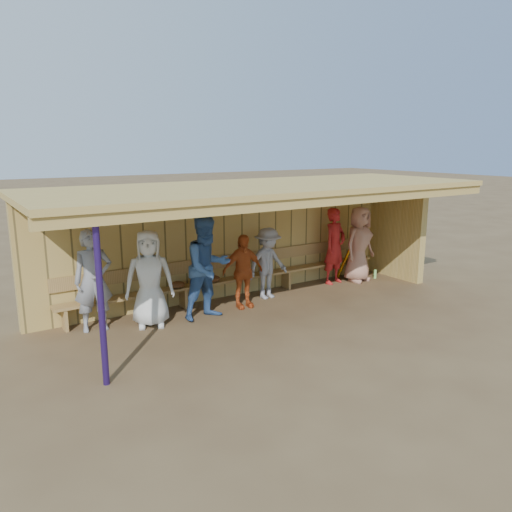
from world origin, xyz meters
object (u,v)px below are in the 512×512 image
(player_h, at_px, (359,244))
(player_d, at_px, (243,271))
(player_a, at_px, (93,281))
(bench, at_px, (237,273))
(player_g, at_px, (335,246))
(player_b, at_px, (149,279))
(player_c, at_px, (208,267))
(player_e, at_px, (268,263))

(player_h, bearing_deg, player_d, 174.30)
(player_a, bearing_deg, player_h, 5.06)
(player_d, distance_m, bench, 0.76)
(player_g, height_order, player_h, player_h)
(player_d, bearing_deg, bench, 73.17)
(player_h, height_order, bench, player_h)
(player_a, xyz_separation_m, bench, (3.13, 0.34, -0.38))
(player_b, distance_m, bench, 2.35)
(player_c, relative_size, player_d, 1.32)
(player_e, bearing_deg, player_a, 174.17)
(player_e, distance_m, player_g, 2.01)
(player_b, bearing_deg, player_a, -179.57)
(player_e, xyz_separation_m, player_g, (2.00, 0.13, 0.13))
(player_a, relative_size, player_c, 0.92)
(player_c, distance_m, player_h, 4.29)
(player_b, height_order, player_d, player_b)
(player_b, relative_size, player_e, 1.16)
(player_c, relative_size, player_h, 1.09)
(player_g, height_order, bench, player_g)
(player_e, relative_size, player_g, 0.85)
(player_g, bearing_deg, player_e, 171.63)
(player_a, xyz_separation_m, player_h, (6.25, -0.14, -0.00))
(player_d, bearing_deg, player_a, 177.59)
(player_b, height_order, player_g, player_g)
(player_b, xyz_separation_m, player_g, (4.74, 0.37, 0.01))
(bench, bearing_deg, player_g, -6.93)
(player_b, xyz_separation_m, player_d, (1.96, -0.01, -0.14))
(player_e, relative_size, bench, 0.20)
(player_a, relative_size, player_h, 1.00)
(player_e, xyz_separation_m, player_h, (2.61, -0.05, 0.14))
(player_a, height_order, player_d, player_a)
(player_e, bearing_deg, player_c, -169.62)
(player_g, distance_m, bench, 2.56)
(player_a, xyz_separation_m, player_b, (0.90, -0.33, -0.02))
(player_d, xyz_separation_m, bench, (0.26, 0.68, -0.22))
(player_a, height_order, player_c, player_c)
(player_b, distance_m, player_d, 1.96)
(player_e, bearing_deg, player_b, -179.35)
(player_d, relative_size, bench, 0.20)
(player_d, height_order, player_e, player_e)
(player_b, distance_m, player_g, 4.75)
(player_h, relative_size, bench, 0.24)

